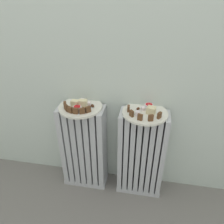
# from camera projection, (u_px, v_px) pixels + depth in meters

# --- Properties ---
(ground_plane) EXTENTS (6.00, 6.00, 0.00)m
(ground_plane) POSITION_uv_depth(u_px,v_px,m) (104.00, 220.00, 1.23)
(ground_plane) COLOR slate
(radiator_left) EXTENTS (0.28, 0.14, 0.59)m
(radiator_left) POSITION_uv_depth(u_px,v_px,m) (84.00, 148.00, 1.35)
(radiator_left) COLOR #B2B2B7
(radiator_left) RESTS_ON ground_plane
(radiator_right) EXTENTS (0.28, 0.14, 0.59)m
(radiator_right) POSITION_uv_depth(u_px,v_px,m) (141.00, 155.00, 1.30)
(radiator_right) COLOR #B2B2B7
(radiator_right) RESTS_ON ground_plane
(plate_left) EXTENTS (0.25, 0.25, 0.01)m
(plate_left) POSITION_uv_depth(u_px,v_px,m) (81.00, 107.00, 1.20)
(plate_left) COLOR silver
(plate_left) RESTS_ON radiator_left
(plate_right) EXTENTS (0.25, 0.25, 0.01)m
(plate_right) POSITION_uv_depth(u_px,v_px,m) (145.00, 113.00, 1.14)
(plate_right) COLOR silver
(plate_right) RESTS_ON radiator_right
(dark_cake_slice_left_0) EXTENTS (0.02, 0.03, 0.03)m
(dark_cake_slice_left_0) POSITION_uv_depth(u_px,v_px,m) (65.00, 105.00, 1.17)
(dark_cake_slice_left_0) COLOR #56351E
(dark_cake_slice_left_0) RESTS_ON plate_left
(dark_cake_slice_left_1) EXTENTS (0.03, 0.03, 0.03)m
(dark_cake_slice_left_1) POSITION_uv_depth(u_px,v_px,m) (66.00, 108.00, 1.14)
(dark_cake_slice_left_1) COLOR #56351E
(dark_cake_slice_left_1) RESTS_ON plate_left
(dark_cake_slice_left_2) EXTENTS (0.03, 0.02, 0.03)m
(dark_cake_slice_left_2) POSITION_uv_depth(u_px,v_px,m) (70.00, 110.00, 1.12)
(dark_cake_slice_left_2) COLOR #56351E
(dark_cake_slice_left_2) RESTS_ON plate_left
(dark_cake_slice_left_3) EXTENTS (0.03, 0.01, 0.03)m
(dark_cake_slice_left_3) POSITION_uv_depth(u_px,v_px,m) (76.00, 111.00, 1.11)
(dark_cake_slice_left_3) COLOR #56351E
(dark_cake_slice_left_3) RESTS_ON plate_left
(dark_cake_slice_left_4) EXTENTS (0.03, 0.03, 0.03)m
(dark_cake_slice_left_4) POSITION_uv_depth(u_px,v_px,m) (82.00, 111.00, 1.11)
(dark_cake_slice_left_4) COLOR #56351E
(dark_cake_slice_left_4) RESTS_ON plate_left
(dark_cake_slice_left_5) EXTENTS (0.03, 0.03, 0.03)m
(dark_cake_slice_left_5) POSITION_uv_depth(u_px,v_px,m) (88.00, 109.00, 1.13)
(dark_cake_slice_left_5) COLOR #56351E
(dark_cake_slice_left_5) RESTS_ON plate_left
(marble_cake_slice_left_0) EXTENTS (0.04, 0.03, 0.04)m
(marble_cake_slice_left_0) POSITION_uv_depth(u_px,v_px,m) (75.00, 103.00, 1.18)
(marble_cake_slice_left_0) COLOR beige
(marble_cake_slice_left_0) RESTS_ON plate_left
(marble_cake_slice_left_1) EXTENTS (0.05, 0.04, 0.05)m
(marble_cake_slice_left_1) POSITION_uv_depth(u_px,v_px,m) (83.00, 104.00, 1.17)
(marble_cake_slice_left_1) COLOR beige
(marble_cake_slice_left_1) RESTS_ON plate_left
(turkish_delight_left_0) EXTENTS (0.03, 0.03, 0.02)m
(turkish_delight_left_0) POSITION_uv_depth(u_px,v_px,m) (82.00, 100.00, 1.23)
(turkish_delight_left_0) COLOR white
(turkish_delight_left_0) RESTS_ON plate_left
(turkish_delight_left_1) EXTENTS (0.03, 0.03, 0.02)m
(turkish_delight_left_1) POSITION_uv_depth(u_px,v_px,m) (81.00, 109.00, 1.14)
(turkish_delight_left_1) COLOR white
(turkish_delight_left_1) RESTS_ON plate_left
(turkish_delight_left_2) EXTENTS (0.02, 0.02, 0.02)m
(turkish_delight_left_2) POSITION_uv_depth(u_px,v_px,m) (89.00, 104.00, 1.19)
(turkish_delight_left_2) COLOR white
(turkish_delight_left_2) RESTS_ON plate_left
(medjool_date_left_0) EXTENTS (0.03, 0.04, 0.01)m
(medjool_date_left_0) POSITION_uv_depth(u_px,v_px,m) (92.00, 106.00, 1.18)
(medjool_date_left_0) COLOR #3D1E0F
(medjool_date_left_0) RESTS_ON plate_left
(medjool_date_left_1) EXTENTS (0.03, 0.03, 0.02)m
(medjool_date_left_1) POSITION_uv_depth(u_px,v_px,m) (79.00, 102.00, 1.22)
(medjool_date_left_1) COLOR #3D1E0F
(medjool_date_left_1) RESTS_ON plate_left
(medjool_date_left_2) EXTENTS (0.02, 0.03, 0.01)m
(medjool_date_left_2) POSITION_uv_depth(u_px,v_px,m) (85.00, 102.00, 1.22)
(medjool_date_left_2) COLOR #3D1E0F
(medjool_date_left_2) RESTS_ON plate_left
(medjool_date_left_3) EXTENTS (0.02, 0.03, 0.02)m
(medjool_date_left_3) POSITION_uv_depth(u_px,v_px,m) (74.00, 101.00, 1.23)
(medjool_date_left_3) COLOR #3D1E0F
(medjool_date_left_3) RESTS_ON plate_left
(jam_bowl_left) EXTENTS (0.05, 0.05, 0.02)m
(jam_bowl_left) POSITION_uv_depth(u_px,v_px,m) (77.00, 108.00, 1.15)
(jam_bowl_left) COLOR white
(jam_bowl_left) RESTS_ON plate_left
(dark_cake_slice_right_0) EXTENTS (0.02, 0.03, 0.03)m
(dark_cake_slice_right_0) POSITION_uv_depth(u_px,v_px,m) (128.00, 109.00, 1.14)
(dark_cake_slice_right_0) COLOR #56351E
(dark_cake_slice_right_0) RESTS_ON plate_right
(dark_cake_slice_right_1) EXTENTS (0.03, 0.03, 0.03)m
(dark_cake_slice_right_1) POSITION_uv_depth(u_px,v_px,m) (132.00, 113.00, 1.09)
(dark_cake_slice_right_1) COLOR #56351E
(dark_cake_slice_right_1) RESTS_ON plate_right
(dark_cake_slice_right_2) EXTENTS (0.03, 0.02, 0.03)m
(dark_cake_slice_right_2) POSITION_uv_depth(u_px,v_px,m) (140.00, 117.00, 1.06)
(dark_cake_slice_right_2) COLOR #56351E
(dark_cake_slice_right_2) RESTS_ON plate_right
(dark_cake_slice_right_3) EXTENTS (0.03, 0.02, 0.03)m
(dark_cake_slice_right_3) POSITION_uv_depth(u_px,v_px,m) (151.00, 118.00, 1.05)
(dark_cake_slice_right_3) COLOR #56351E
(dark_cake_slice_right_3) RESTS_ON plate_right
(dark_cake_slice_right_4) EXTENTS (0.03, 0.03, 0.03)m
(dark_cake_slice_right_4) POSITION_uv_depth(u_px,v_px,m) (159.00, 115.00, 1.07)
(dark_cake_slice_right_4) COLOR #56351E
(dark_cake_slice_right_4) RESTS_ON plate_right
(marble_cake_slice_right_0) EXTENTS (0.05, 0.05, 0.04)m
(marble_cake_slice_right_0) POSITION_uv_depth(u_px,v_px,m) (151.00, 110.00, 1.12)
(marble_cake_slice_right_0) COLOR beige
(marble_cake_slice_right_0) RESTS_ON plate_right
(turkish_delight_right_0) EXTENTS (0.03, 0.03, 0.02)m
(turkish_delight_right_0) POSITION_uv_depth(u_px,v_px,m) (138.00, 113.00, 1.10)
(turkish_delight_right_0) COLOR white
(turkish_delight_right_0) RESTS_ON plate_right
(turkish_delight_right_1) EXTENTS (0.03, 0.03, 0.02)m
(turkish_delight_right_1) POSITION_uv_depth(u_px,v_px,m) (143.00, 109.00, 1.15)
(turkish_delight_right_1) COLOR white
(turkish_delight_right_1) RESTS_ON plate_right
(medjool_date_right_0) EXTENTS (0.02, 0.03, 0.01)m
(medjool_date_right_0) POSITION_uv_depth(u_px,v_px,m) (151.00, 116.00, 1.09)
(medjool_date_right_0) COLOR #3D1E0F
(medjool_date_right_0) RESTS_ON plate_right
(medjool_date_right_1) EXTENTS (0.03, 0.03, 0.01)m
(medjool_date_right_1) POSITION_uv_depth(u_px,v_px,m) (138.00, 109.00, 1.15)
(medjool_date_right_1) COLOR #3D1E0F
(medjool_date_right_1) RESTS_ON plate_right
(jam_bowl_right) EXTENTS (0.05, 0.05, 0.03)m
(jam_bowl_right) POSITION_uv_depth(u_px,v_px,m) (149.00, 106.00, 1.17)
(jam_bowl_right) COLOR white
(jam_bowl_right) RESTS_ON plate_right
(fork) EXTENTS (0.06, 0.10, 0.00)m
(fork) POSITION_uv_depth(u_px,v_px,m) (86.00, 110.00, 1.15)
(fork) COLOR silver
(fork) RESTS_ON plate_left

